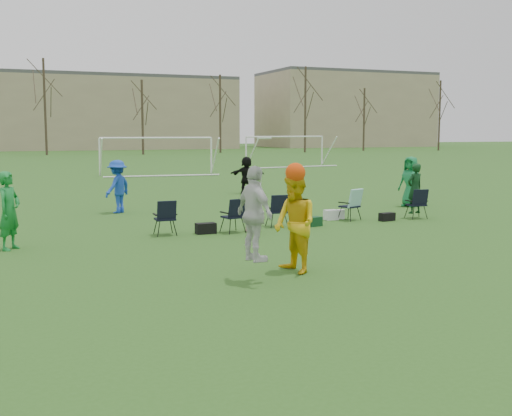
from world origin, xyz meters
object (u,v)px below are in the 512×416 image
fielder_blue (118,187)px  fielder_green_far (410,182)px  fielder_green_near (9,211)px  goal_right (285,143)px  goal_mid (157,145)px  center_contest (281,219)px  fielder_black (247,175)px

fielder_blue → fielder_green_far: bearing=124.1°
fielder_green_near → goal_right: bearing=0.7°
fielder_blue → fielder_green_far: fielder_green_far is taller
fielder_green_near → fielder_blue: bearing=4.5°
fielder_green_near → goal_right: size_ratio=0.26×
goal_mid → goal_right: bearing=30.6°
center_contest → goal_right: (16.72, 36.01, 0.79)m
goal_right → fielder_green_far: bearing=-113.2°
center_contest → goal_right: bearing=65.1°
fielder_green_near → goal_right: 37.77m
fielder_green_far → fielder_blue: bearing=-123.5°
center_contest → fielder_green_far: bearing=43.4°
fielder_green_far → fielder_black: size_ratio=1.11×
fielder_green_near → fielder_blue: (3.64, 6.06, -0.02)m
fielder_green_near → fielder_green_far: fielder_green_far is taller
fielder_green_far → goal_mid: 21.69m
fielder_green_near → fielder_black: fielder_green_near is taller
center_contest → fielder_blue: bearing=96.2°
center_contest → goal_mid: center_contest is taller
fielder_black → goal_right: goal_right is taller
fielder_black → goal_mid: bearing=-54.6°
goal_mid → fielder_green_far: bearing=-73.6°
fielder_green_far → goal_right: (7.36, 27.16, 0.98)m
fielder_black → fielder_green_far: bearing=151.0°
fielder_green_near → goal_mid: goal_mid is taller
fielder_black → center_contest: size_ratio=0.62×
fielder_black → fielder_green_near: bearing=78.7°
fielder_green_near → goal_right: goal_right is taller
goal_right → center_contest: bearing=-122.9°
fielder_blue → goal_right: 30.72m
fielder_green_near → center_contest: (4.85, -5.02, 0.19)m
fielder_blue → goal_right: size_ratio=0.25×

